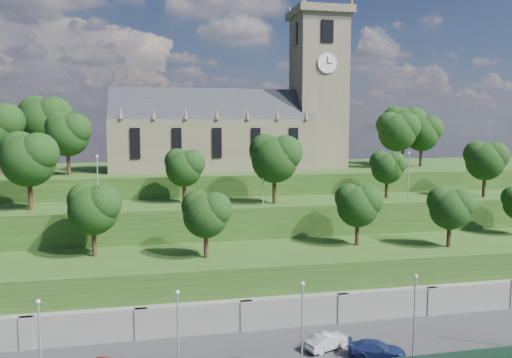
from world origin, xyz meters
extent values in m
cube|color=slate|center=(0.00, 12.00, 2.50)|extent=(160.00, 2.00, 5.00)
cube|color=slate|center=(-25.00, 11.20, 2.50)|extent=(1.20, 0.60, 5.00)
cube|color=slate|center=(-15.00, 11.20, 2.50)|extent=(1.20, 0.60, 5.00)
cube|color=slate|center=(-5.00, 11.20, 2.50)|extent=(1.20, 0.60, 5.00)
cube|color=slate|center=(5.00, 11.20, 2.50)|extent=(1.20, 0.60, 5.00)
cube|color=slate|center=(15.00, 11.20, 2.50)|extent=(1.20, 0.60, 5.00)
cube|color=#254517|center=(0.00, 18.00, 4.00)|extent=(160.00, 12.00, 8.00)
cube|color=#254517|center=(0.00, 29.00, 6.00)|extent=(160.00, 10.00, 12.00)
cube|color=#254517|center=(0.00, 50.00, 7.50)|extent=(160.00, 32.00, 15.00)
cube|color=brown|center=(-4.00, 46.00, 19.00)|extent=(32.00, 12.00, 8.00)
cube|color=#25272D|center=(-4.00, 46.00, 23.00)|extent=(32.00, 10.18, 10.18)
cone|color=brown|center=(-18.00, 40.00, 23.90)|extent=(0.70, 0.70, 1.80)
cone|color=brown|center=(-13.33, 40.00, 23.90)|extent=(0.70, 0.70, 1.80)
cone|color=brown|center=(-8.67, 40.00, 23.90)|extent=(0.70, 0.70, 1.80)
cone|color=brown|center=(-4.00, 40.00, 23.90)|extent=(0.70, 0.70, 1.80)
cone|color=brown|center=(0.67, 40.00, 23.90)|extent=(0.70, 0.70, 1.80)
cone|color=brown|center=(5.33, 40.00, 23.90)|extent=(0.70, 0.70, 1.80)
cone|color=brown|center=(10.00, 40.00, 23.90)|extent=(0.70, 0.70, 1.80)
cube|color=black|center=(-16.00, 39.92, 19.50)|extent=(1.40, 0.25, 4.50)
cube|color=black|center=(-10.00, 39.92, 19.50)|extent=(1.40, 0.25, 4.50)
cube|color=black|center=(-4.00, 39.92, 19.50)|extent=(1.40, 0.25, 4.50)
cube|color=black|center=(2.00, 39.92, 19.50)|extent=(1.40, 0.25, 4.50)
cube|color=black|center=(8.00, 39.92, 19.50)|extent=(1.40, 0.25, 4.50)
cube|color=brown|center=(14.00, 46.00, 27.50)|extent=(8.00, 8.00, 25.00)
cube|color=brown|center=(14.00, 46.00, 40.60)|extent=(9.20, 9.20, 1.20)
cone|color=brown|center=(10.00, 50.00, 41.80)|extent=(0.80, 0.80, 1.60)
cone|color=brown|center=(18.00, 42.00, 41.80)|extent=(0.80, 0.80, 1.60)
cone|color=brown|center=(18.00, 50.00, 41.80)|extent=(0.80, 0.80, 1.60)
cube|color=black|center=(14.00, 41.92, 37.00)|extent=(2.00, 0.25, 3.50)
cube|color=black|center=(14.00, 50.08, 37.00)|extent=(2.00, 0.25, 3.50)
cube|color=black|center=(9.92, 46.00, 37.00)|extent=(0.25, 2.00, 3.50)
cube|color=black|center=(18.08, 46.00, 37.00)|extent=(0.25, 2.00, 3.50)
cylinder|color=white|center=(14.00, 41.88, 32.00)|extent=(3.20, 0.30, 3.20)
cylinder|color=white|center=(18.12, 46.00, 32.00)|extent=(0.30, 3.20, 3.20)
cube|color=black|center=(14.00, 41.70, 32.50)|extent=(0.12, 0.05, 1.10)
cube|color=black|center=(14.40, 41.70, 32.00)|extent=(0.80, 0.05, 0.12)
cylinder|color=#331D13|center=(-19.95, 20.00, 9.70)|extent=(0.51, 0.51, 3.40)
sphere|color=black|center=(-19.95, 20.00, 12.99)|extent=(5.29, 5.29, 5.29)
sphere|color=black|center=(-18.89, 19.47, 13.78)|extent=(3.97, 3.97, 3.97)
sphere|color=black|center=(-20.87, 20.66, 14.05)|extent=(3.70, 3.70, 3.70)
cylinder|color=#331D13|center=(-8.24, 17.00, 9.55)|extent=(0.50, 0.50, 3.10)
sphere|color=black|center=(-8.24, 17.00, 12.54)|extent=(4.82, 4.82, 4.82)
sphere|color=black|center=(-7.28, 16.52, 13.27)|extent=(3.61, 3.61, 3.61)
sphere|color=black|center=(-9.08, 17.60, 13.51)|extent=(3.37, 3.37, 3.37)
cylinder|color=#331D13|center=(9.80, 19.00, 9.56)|extent=(0.50, 0.50, 3.12)
sphere|color=black|center=(9.80, 19.00, 12.58)|extent=(4.86, 4.86, 4.86)
sphere|color=black|center=(10.77, 18.51, 13.31)|extent=(3.65, 3.65, 3.65)
sphere|color=black|center=(8.94, 19.61, 13.55)|extent=(3.40, 3.40, 3.40)
cylinder|color=#331D13|center=(19.86, 16.00, 9.49)|extent=(0.49, 0.49, 2.98)
sphere|color=black|center=(19.86, 16.00, 12.38)|extent=(4.64, 4.64, 4.64)
sphere|color=black|center=(20.79, 15.54, 13.07)|extent=(3.48, 3.48, 3.48)
sphere|color=black|center=(19.05, 16.58, 13.31)|extent=(3.25, 3.25, 3.25)
cylinder|color=#331D13|center=(-27.95, 28.00, 14.02)|extent=(0.54, 0.54, 4.04)
sphere|color=black|center=(-27.95, 28.00, 17.93)|extent=(6.29, 6.29, 6.29)
sphere|color=black|center=(-26.69, 27.37, 18.88)|extent=(4.72, 4.72, 4.72)
sphere|color=black|center=(-29.05, 28.79, 19.19)|extent=(4.40, 4.40, 4.40)
cylinder|color=#331D13|center=(-9.64, 30.00, 13.53)|extent=(0.50, 0.50, 3.05)
sphere|color=black|center=(-9.64, 30.00, 16.48)|extent=(4.75, 4.75, 4.75)
sphere|color=black|center=(-8.69, 29.52, 17.19)|extent=(3.56, 3.56, 3.56)
sphere|color=black|center=(-10.47, 30.59, 17.43)|extent=(3.33, 3.33, 3.33)
cylinder|color=#331D13|center=(1.73, 27.00, 13.94)|extent=(0.53, 0.53, 3.88)
sphere|color=black|center=(1.73, 27.00, 17.69)|extent=(6.03, 6.03, 6.03)
sphere|color=black|center=(2.94, 26.40, 18.59)|extent=(4.52, 4.52, 4.52)
sphere|color=black|center=(0.68, 27.75, 18.89)|extent=(4.22, 4.22, 4.22)
cylinder|color=#331D13|center=(18.40, 29.00, 13.42)|extent=(0.49, 0.49, 2.84)
sphere|color=black|center=(18.40, 29.00, 16.16)|extent=(4.41, 4.41, 4.41)
sphere|color=black|center=(19.29, 28.56, 16.82)|extent=(3.31, 3.31, 3.31)
sphere|color=black|center=(17.63, 29.55, 17.04)|extent=(3.09, 3.09, 3.09)
cylinder|color=#331D13|center=(32.35, 27.00, 13.71)|extent=(0.51, 0.51, 3.41)
sphere|color=black|center=(32.35, 27.00, 17.00)|extent=(5.30, 5.30, 5.30)
sphere|color=black|center=(33.41, 26.47, 17.80)|extent=(3.98, 3.98, 3.98)
sphere|color=black|center=(31.42, 27.66, 18.06)|extent=(3.71, 3.71, 3.71)
sphere|color=black|center=(-33.70, 41.30, 22.63)|extent=(5.24, 5.24, 5.24)
cylinder|color=#331D13|center=(-29.89, 48.00, 17.53)|extent=(0.58, 0.58, 5.05)
sphere|color=black|center=(-29.89, 48.00, 22.41)|extent=(7.86, 7.86, 7.86)
sphere|color=black|center=(-28.32, 47.21, 23.59)|extent=(5.89, 5.89, 5.89)
sphere|color=black|center=(-31.26, 48.98, 23.98)|extent=(5.50, 5.50, 5.50)
cylinder|color=#331D13|center=(-25.36, 40.00, 16.94)|extent=(0.53, 0.53, 3.89)
sphere|color=black|center=(-25.36, 40.00, 20.70)|extent=(6.05, 6.05, 6.05)
sphere|color=black|center=(-24.15, 39.40, 21.61)|extent=(4.54, 4.54, 4.54)
sphere|color=black|center=(-26.42, 40.76, 21.91)|extent=(4.23, 4.23, 4.23)
cylinder|color=#331D13|center=(26.58, 42.00, 17.02)|extent=(0.54, 0.54, 4.05)
sphere|color=black|center=(26.58, 42.00, 20.94)|extent=(6.30, 6.30, 6.30)
sphere|color=black|center=(27.84, 41.37, 21.88)|extent=(4.72, 4.72, 4.72)
sphere|color=black|center=(25.48, 42.79, 22.20)|extent=(4.41, 4.41, 4.41)
cylinder|color=#331D13|center=(32.01, 50.00, 17.31)|extent=(0.57, 0.57, 4.62)
sphere|color=black|center=(32.01, 50.00, 21.77)|extent=(7.19, 7.19, 7.19)
sphere|color=black|center=(33.45, 49.28, 22.85)|extent=(5.39, 5.39, 5.39)
sphere|color=black|center=(30.75, 50.90, 23.21)|extent=(5.03, 5.03, 5.03)
cylinder|color=#331D13|center=(32.23, 44.00, 16.93)|extent=(0.53, 0.53, 3.87)
sphere|color=black|center=(32.23, 44.00, 20.67)|extent=(6.02, 6.02, 6.02)
sphere|color=black|center=(33.43, 43.40, 21.58)|extent=(4.51, 4.51, 4.51)
sphere|color=black|center=(31.17, 44.75, 21.88)|extent=(4.21, 4.21, 4.21)
cylinder|color=#B2B2B7|center=(-22.00, 2.50, 5.56)|extent=(0.16, 0.16, 7.12)
sphere|color=silver|center=(-22.00, 2.50, 9.24)|extent=(0.36, 0.36, 0.36)
cylinder|color=#B2B2B7|center=(-12.00, 2.50, 5.56)|extent=(0.16, 0.16, 7.12)
sphere|color=silver|center=(-12.00, 2.50, 9.24)|extent=(0.36, 0.36, 0.36)
cylinder|color=#B2B2B7|center=(-2.00, 2.50, 5.56)|extent=(0.16, 0.16, 7.12)
sphere|color=silver|center=(-2.00, 2.50, 9.24)|extent=(0.36, 0.36, 0.36)
cylinder|color=#B2B2B7|center=(8.00, 2.50, 5.56)|extent=(0.16, 0.16, 7.12)
sphere|color=silver|center=(8.00, 2.50, 9.24)|extent=(0.36, 0.36, 0.36)
cylinder|color=#B2B2B7|center=(-20.00, 26.00, 15.13)|extent=(0.16, 0.16, 6.27)
sphere|color=silver|center=(-20.00, 26.00, 18.39)|extent=(0.36, 0.36, 0.36)
cylinder|color=#B2B2B7|center=(0.00, 26.00, 15.13)|extent=(0.16, 0.16, 6.27)
sphere|color=silver|center=(0.00, 26.00, 18.39)|extent=(0.36, 0.36, 0.36)
cylinder|color=#B2B2B7|center=(20.00, 26.00, 15.13)|extent=(0.16, 0.16, 6.27)
sphere|color=silver|center=(20.00, 26.00, 18.39)|extent=(0.36, 0.36, 0.36)
imported|color=#A6A7AB|center=(1.43, 5.76, 2.73)|extent=(4.72, 3.02, 1.47)
imported|color=#15204B|center=(5.01, 3.31, 2.71)|extent=(5.28, 3.55, 1.42)
camera|label=1|loc=(-13.70, -34.99, 21.83)|focal=35.00mm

